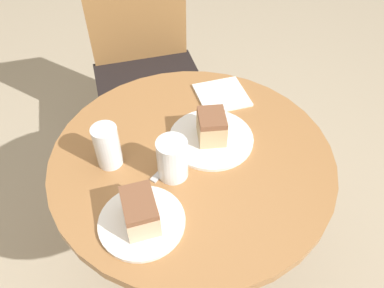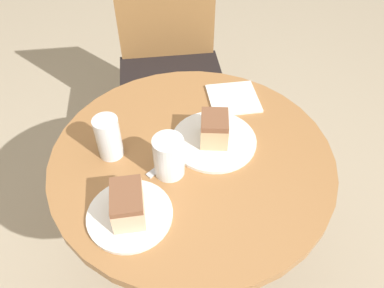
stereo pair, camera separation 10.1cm
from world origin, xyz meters
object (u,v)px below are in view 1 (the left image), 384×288
object	(u,v)px
cake_slice_near	(212,127)
cake_slice_far	(140,211)
plate_far	(142,222)
glass_water	(173,160)
glass_lemonade	(108,148)
plate_near	(211,138)
chair	(145,62)

from	to	relation	value
cake_slice_near	cake_slice_far	xyz separation A→B (m)	(-0.24, -0.22, -0.00)
plate_far	cake_slice_far	xyz separation A→B (m)	(0.00, -0.00, 0.04)
glass_water	glass_lemonade	bearing A→B (deg)	150.91
cake_slice_far	glass_lemonade	bearing A→B (deg)	102.41
cake_slice_near	glass_lemonade	world-z (taller)	glass_lemonade
plate_far	glass_lemonade	distance (m)	0.22
plate_near	cake_slice_near	distance (m)	0.05
glass_lemonade	plate_near	bearing A→B (deg)	1.55
glass_lemonade	plate_far	bearing A→B (deg)	-77.59
cake_slice_near	glass_lemonade	size ratio (longest dim) A/B	0.81
cake_slice_near	plate_far	bearing A→B (deg)	-137.72
plate_near	glass_lemonade	distance (m)	0.29
glass_lemonade	glass_water	world-z (taller)	glass_lemonade
chair	cake_slice_far	bearing A→B (deg)	-100.01
chair	glass_lemonade	xyz separation A→B (m)	(-0.22, -0.75, 0.26)
chair	plate_near	size ratio (longest dim) A/B	4.11
glass_lemonade	glass_water	bearing A→B (deg)	-29.09
glass_lemonade	glass_water	distance (m)	0.18
plate_near	plate_far	xyz separation A→B (m)	(-0.24, -0.22, 0.00)
chair	cake_slice_far	distance (m)	1.01
plate_far	cake_slice_near	xyz separation A→B (m)	(0.24, 0.22, 0.05)
chair	plate_near	world-z (taller)	chair
plate_near	cake_slice_far	bearing A→B (deg)	-137.72
cake_slice_far	glass_water	distance (m)	0.17
plate_far	glass_lemonade	size ratio (longest dim) A/B	1.65
chair	plate_far	world-z (taller)	chair
plate_far	plate_near	bearing A→B (deg)	42.28
cake_slice_near	glass_water	distance (m)	0.16
plate_far	cake_slice_far	distance (m)	0.04
chair	plate_far	size ratio (longest dim) A/B	4.84
plate_far	cake_slice_far	bearing A→B (deg)	-90.00
cake_slice_near	cake_slice_far	distance (m)	0.33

